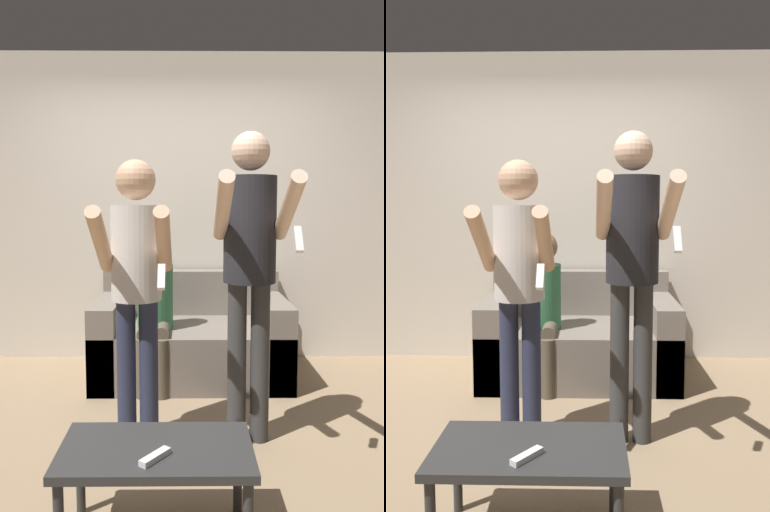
% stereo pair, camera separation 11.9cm
% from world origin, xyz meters
% --- Properties ---
extents(ground_plane, '(14.00, 14.00, 0.00)m').
position_xyz_m(ground_plane, '(0.00, 0.00, 0.00)').
color(ground_plane, '#937A5B').
extents(wall_back, '(6.40, 0.06, 2.70)m').
position_xyz_m(wall_back, '(0.00, 1.66, 1.35)').
color(wall_back, beige).
rests_on(wall_back, ground_plane).
extents(couch, '(1.51, 0.95, 0.81)m').
position_xyz_m(couch, '(0.12, 1.15, 0.28)').
color(couch, slate).
rests_on(couch, ground_plane).
extents(person_standing_left, '(0.41, 0.63, 1.63)m').
position_xyz_m(person_standing_left, '(-0.20, -0.01, 1.00)').
color(person_standing_left, '#282D47').
rests_on(person_standing_left, ground_plane).
extents(person_standing_right, '(0.42, 0.68, 1.79)m').
position_xyz_m(person_standing_right, '(0.44, -0.01, 1.11)').
color(person_standing_right, '#383838').
rests_on(person_standing_right, ground_plane).
extents(person_seated, '(0.27, 0.51, 1.18)m').
position_xyz_m(person_seated, '(-0.16, 0.91, 0.65)').
color(person_seated, brown).
rests_on(person_seated, ground_plane).
extents(coffee_table, '(0.78, 0.46, 0.40)m').
position_xyz_m(coffee_table, '(-0.04, -0.89, 0.36)').
color(coffee_table, '#2D2D2D').
rests_on(coffee_table, ground_plane).
extents(remote_on_table, '(0.12, 0.14, 0.02)m').
position_xyz_m(remote_on_table, '(-0.04, -0.99, 0.42)').
color(remote_on_table, white).
rests_on(remote_on_table, coffee_table).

